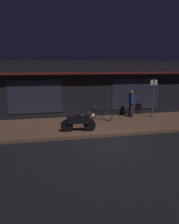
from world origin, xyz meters
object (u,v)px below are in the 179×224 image
person_bystander (131,103)px  sign_post (153,95)px  motorcycle (79,121)px  bicycle_parked (99,114)px

person_bystander → sign_post: size_ratio=0.70×
motorcycle → bicycle_parked: (1.56, 2.09, -0.14)m
motorcycle → sign_post: size_ratio=0.71×
person_bystander → bicycle_parked: bearing=-171.2°
bicycle_parked → person_bystander: person_bystander is taller
sign_post → person_bystander: bearing=165.4°
motorcycle → sign_post: sign_post is taller
bicycle_parked → person_bystander: (2.17, 0.34, 0.52)m
bicycle_parked → sign_post: bearing=0.1°
bicycle_parked → person_bystander: 2.25m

